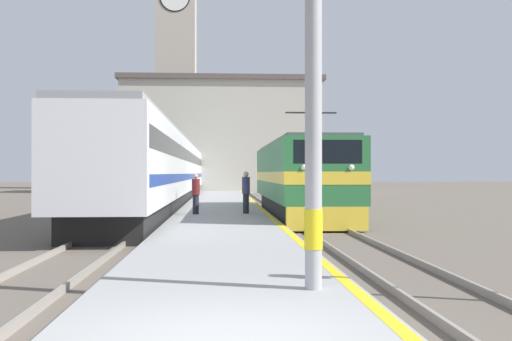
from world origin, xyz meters
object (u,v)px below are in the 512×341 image
object	(u,v)px
passenger_train	(171,170)
clock_tower	(176,57)
locomotive_train	(299,178)
second_waiting_passenger	(196,193)
catenary_mast	(319,26)
person_on_platform	(246,191)

from	to	relation	value
passenger_train	clock_tower	xyz separation A→B (m)	(-2.26, 35.50, 14.60)
locomotive_train	second_waiting_passenger	world-z (taller)	locomotive_train
locomotive_train	passenger_train	size ratio (longest dim) A/B	0.29
catenary_mast	person_on_platform	size ratio (longest dim) A/B	4.40
person_on_platform	clock_tower	distance (m)	53.31
second_waiting_passenger	clock_tower	world-z (taller)	clock_tower
person_on_platform	passenger_train	bearing A→B (deg)	106.41
person_on_platform	second_waiting_passenger	size ratio (longest dim) A/B	1.06
catenary_mast	person_on_platform	world-z (taller)	catenary_mast
locomotive_train	person_on_platform	xyz separation A→B (m)	(-2.47, -1.34, -0.54)
person_on_platform	locomotive_train	bearing A→B (deg)	28.48
locomotive_train	clock_tower	bearing A→B (deg)	100.54
second_waiting_passenger	locomotive_train	bearing A→B (deg)	19.32
second_waiting_passenger	person_on_platform	bearing A→B (deg)	7.35
clock_tower	second_waiting_passenger	bearing A→B (deg)	-84.88
locomotive_train	second_waiting_passenger	xyz separation A→B (m)	(-4.61, -1.62, -0.59)
locomotive_train	catenary_mast	xyz separation A→B (m)	(-2.09, -18.11, 2.46)
person_on_platform	second_waiting_passenger	distance (m)	2.16
locomotive_train	second_waiting_passenger	size ratio (longest dim) A/B	8.65
passenger_train	catenary_mast	world-z (taller)	catenary_mast
passenger_train	locomotive_train	bearing A→B (deg)	-63.28
passenger_train	catenary_mast	bearing A→B (deg)	-81.41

